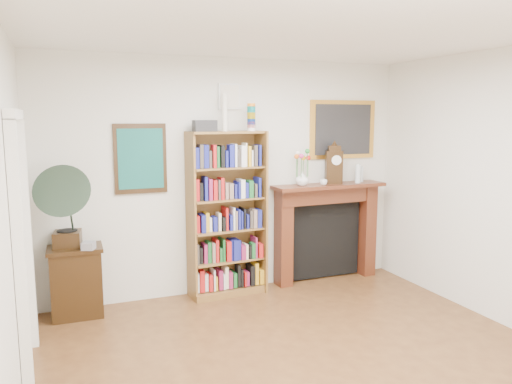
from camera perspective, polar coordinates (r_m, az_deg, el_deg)
room at (r=3.76m, az=9.20°, el=-2.46°), size 4.51×5.01×2.81m
door_casing at (r=4.45m, az=-25.18°, el=-3.25°), size 0.08×1.02×2.17m
teal_poster at (r=5.72m, az=-13.06°, el=3.73°), size 0.58×0.04×0.78m
small_picture at (r=5.96m, az=-3.08°, el=10.86°), size 0.26×0.04×0.30m
gilt_painting at (r=6.61m, az=9.88°, el=7.05°), size 0.95×0.04×0.75m
bookshelf at (r=5.86m, az=-3.32°, el=-1.47°), size 0.92×0.39×2.25m
side_cabinet at (r=5.71m, az=-19.83°, el=-9.61°), size 0.56×0.41×0.76m
fireplace at (r=6.54m, az=7.99°, el=-3.49°), size 1.51×0.40×1.27m
gramophone at (r=5.40m, az=-20.94°, el=-1.07°), size 0.63×0.74×0.89m
cd_stack at (r=5.45m, az=-18.60°, el=-5.84°), size 0.16×0.16×0.08m
mantel_clock at (r=6.43m, az=8.91°, el=3.03°), size 0.23×0.18×0.48m
flower_vase at (r=6.19m, az=5.29°, el=1.52°), size 0.22×0.22×0.17m
teacup at (r=6.28m, az=7.74°, el=1.10°), size 0.10×0.10×0.07m
bottle_left at (r=6.58m, az=11.58°, el=2.09°), size 0.07×0.07×0.24m
bottle_right at (r=6.69m, az=11.93°, el=2.01°), size 0.06×0.06×0.20m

